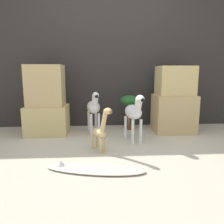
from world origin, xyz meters
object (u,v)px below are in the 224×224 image
giraffe_figurine (100,130)px  potted_palm_front (129,103)px  surfboard (94,168)px  zebra_right (134,112)px  zebra_left (94,107)px

giraffe_figurine → potted_palm_front: bearing=64.8°
potted_palm_front → giraffe_figurine: bearing=-115.2°
giraffe_figurine → surfboard: 0.57m
zebra_right → giraffe_figurine: 0.61m
potted_palm_front → surfboard: (-0.57, -1.55, -0.42)m
zebra_left → surfboard: bearing=-89.2°
zebra_left → giraffe_figurine: zebra_left is taller
surfboard → giraffe_figurine: bearing=81.5°
zebra_right → zebra_left: (-0.56, 0.45, 0.00)m
zebra_right → zebra_left: size_ratio=1.00×
zebra_right → surfboard: zebra_right is taller
potted_palm_front → surfboard: potted_palm_front is taller
zebra_left → giraffe_figurine: 0.84m
zebra_right → potted_palm_front: size_ratio=1.17×
zebra_right → surfboard: 1.10m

